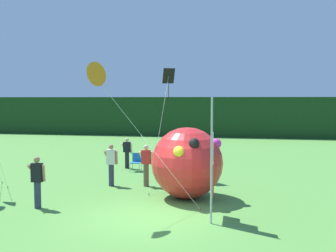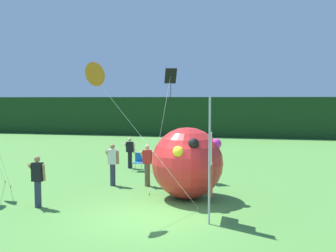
# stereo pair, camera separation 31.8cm
# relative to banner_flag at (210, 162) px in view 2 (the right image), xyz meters

# --- Properties ---
(ground_plane) EXTENTS (120.00, 120.00, 0.00)m
(ground_plane) POSITION_rel_banner_flag_xyz_m (-1.96, -0.05, -1.75)
(ground_plane) COLOR #518E3D
(distant_treeline) EXTENTS (80.00, 2.40, 3.76)m
(distant_treeline) POSITION_rel_banner_flag_xyz_m (-1.96, 25.68, 0.12)
(distant_treeline) COLOR #193819
(distant_treeline) RESTS_ON ground
(banner_flag) EXTENTS (0.06, 1.03, 3.66)m
(banner_flag) POSITION_rel_banner_flag_xyz_m (0.00, 0.00, 0.00)
(banner_flag) COLOR #B7B7BC
(banner_flag) RESTS_ON ground
(person_near_banner) EXTENTS (0.55, 0.48, 1.60)m
(person_near_banner) POSITION_rel_banner_flag_xyz_m (-4.92, 7.72, -0.90)
(person_near_banner) COLOR black
(person_near_banner) RESTS_ON ground
(person_mid_field) EXTENTS (0.55, 0.48, 1.72)m
(person_mid_field) POSITION_rel_banner_flag_xyz_m (-2.98, 3.98, -0.83)
(person_mid_field) COLOR brown
(person_mid_field) RESTS_ON ground
(person_far_left) EXTENTS (0.55, 0.48, 1.73)m
(person_far_left) POSITION_rel_banner_flag_xyz_m (-4.41, 3.77, -0.83)
(person_far_left) COLOR #2D334C
(person_far_left) RESTS_ON ground
(person_far_right) EXTENTS (0.55, 0.48, 1.72)m
(person_far_right) POSITION_rel_banner_flag_xyz_m (-5.74, 0.24, -0.83)
(person_far_right) COLOR #2D334C
(person_far_right) RESTS_ON ground
(inflatable_balloon) EXTENTS (2.59, 2.63, 2.59)m
(inflatable_balloon) POSITION_rel_banner_flag_xyz_m (-1.06, 2.41, -0.46)
(inflatable_balloon) COLOR red
(inflatable_balloon) RESTS_ON ground
(folding_chair) EXTENTS (0.51, 0.51, 0.89)m
(folding_chair) POSITION_rel_banner_flag_xyz_m (-4.26, 7.13, -1.24)
(folding_chair) COLOR #BCBCC1
(folding_chair) RESTS_ON ground
(kite_orange_delta_2) EXTENTS (3.45, 1.73, 4.71)m
(kite_orange_delta_2) POSITION_rel_banner_flag_xyz_m (-3.51, -0.29, 2.55)
(kite_orange_delta_2) COLOR brown
(kite_orange_delta_2) RESTS_ON ground
(kite_black_diamond_3) EXTENTS (0.62, 3.68, 4.98)m
(kite_black_diamond_3) POSITION_rel_banner_flag_xyz_m (-2.40, 5.75, 2.60)
(kite_black_diamond_3) COLOR brown
(kite_black_diamond_3) RESTS_ON ground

